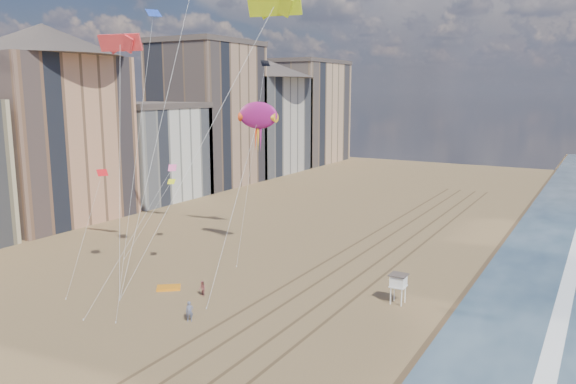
{
  "coord_description": "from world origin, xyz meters",
  "views": [
    {
      "loc": [
        25.48,
        -19.82,
        19.08
      ],
      "look_at": [
        -0.79,
        26.0,
        9.5
      ],
      "focal_mm": 35.0,
      "sensor_mm": 36.0,
      "label": 1
    }
  ],
  "objects_px": {
    "lifeguard_stand": "(398,281)",
    "kite_flyer_b": "(202,289)",
    "show_kite": "(258,116)",
    "grounded_kite": "(169,288)",
    "kite_flyer_a": "(190,311)"
  },
  "relations": [
    {
      "from": "show_kite",
      "to": "lifeguard_stand",
      "type": "bearing_deg",
      "value": -15.18
    },
    {
      "from": "grounded_kite",
      "to": "kite_flyer_b",
      "type": "distance_m",
      "value": 4.1
    },
    {
      "from": "show_kite",
      "to": "kite_flyer_b",
      "type": "bearing_deg",
      "value": -82.96
    },
    {
      "from": "lifeguard_stand",
      "to": "show_kite",
      "type": "bearing_deg",
      "value": 164.82
    },
    {
      "from": "grounded_kite",
      "to": "kite_flyer_a",
      "type": "distance_m",
      "value": 8.49
    },
    {
      "from": "lifeguard_stand",
      "to": "grounded_kite",
      "type": "xyz_separation_m",
      "value": [
        -20.63,
        -7.48,
        -2.01
      ]
    },
    {
      "from": "show_kite",
      "to": "kite_flyer_a",
      "type": "xyz_separation_m",
      "value": [
        4.27,
        -17.42,
        -15.5
      ]
    },
    {
      "from": "lifeguard_stand",
      "to": "kite_flyer_a",
      "type": "xyz_separation_m",
      "value": [
        -13.83,
        -12.51,
        -1.27
      ]
    },
    {
      "from": "grounded_kite",
      "to": "kite_flyer_a",
      "type": "relative_size",
      "value": 1.3
    },
    {
      "from": "grounded_kite",
      "to": "kite_flyer_b",
      "type": "xyz_separation_m",
      "value": [
        4.05,
        0.14,
        0.61
      ]
    },
    {
      "from": "kite_flyer_b",
      "to": "kite_flyer_a",
      "type": "bearing_deg",
      "value": -34.0
    },
    {
      "from": "lifeguard_stand",
      "to": "kite_flyer_b",
      "type": "height_order",
      "value": "lifeguard_stand"
    },
    {
      "from": "kite_flyer_a",
      "to": "grounded_kite",
      "type": "bearing_deg",
      "value": 104.29
    },
    {
      "from": "grounded_kite",
      "to": "kite_flyer_b",
      "type": "height_order",
      "value": "kite_flyer_b"
    },
    {
      "from": "lifeguard_stand",
      "to": "kite_flyer_a",
      "type": "height_order",
      "value": "lifeguard_stand"
    }
  ]
}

